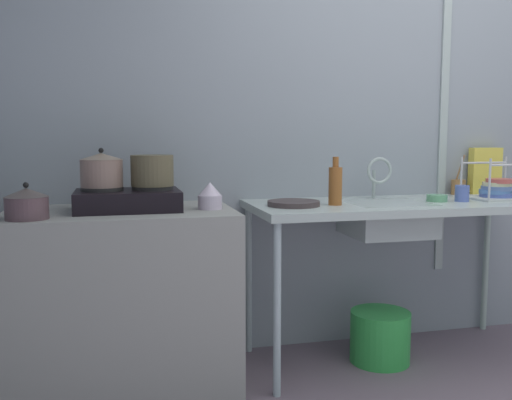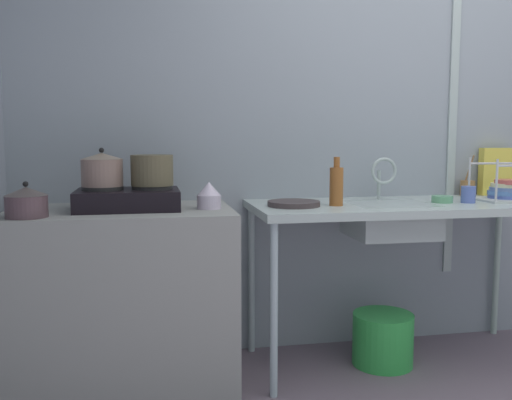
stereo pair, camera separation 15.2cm
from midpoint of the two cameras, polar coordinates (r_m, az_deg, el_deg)
wall_back at (r=3.46m, az=16.65°, el=8.17°), size 5.26×0.10×2.65m
wall_metal_strip at (r=3.53m, az=20.70°, el=10.13°), size 0.05×0.01×2.12m
counter_concrete at (r=2.80m, az=-11.91°, el=-9.70°), size 1.06×0.65×0.86m
counter_sink at (r=3.05m, az=16.16°, el=-1.39°), size 1.60×0.65×0.86m
stove at (r=2.71m, az=-11.36°, el=0.14°), size 0.48×0.35×0.11m
pot_on_left_burner at (r=2.70m, az=-13.88°, el=3.04°), size 0.20×0.20×0.18m
pot_on_right_burner at (r=2.70m, az=-8.97°, el=3.02°), size 0.20×0.20×0.15m
pot_beside_stove at (r=2.54m, az=-20.81°, el=-0.20°), size 0.18×0.18×0.16m
percolator at (r=2.68m, az=-3.20°, el=0.44°), size 0.12×0.12×0.13m
sink_basin at (r=3.01m, az=14.95°, el=-1.99°), size 0.42×0.38×0.17m
faucet at (r=3.14m, az=14.21°, el=2.69°), size 0.15×0.08×0.23m
frying_pan at (r=2.79m, az=5.44°, el=-0.37°), size 0.26×0.26×0.03m
dish_rack at (r=3.35m, az=25.32°, el=0.81°), size 0.31×0.27×0.23m
cup_by_rack at (r=3.15m, az=22.13°, el=0.52°), size 0.07×0.07×0.09m
small_bowl_on_drainboard at (r=3.12m, az=19.81°, el=0.08°), size 0.11×0.11×0.04m
bottle_by_sink at (r=2.84m, az=9.73°, el=1.48°), size 0.07×0.07×0.24m
cereal_box at (r=3.64m, az=24.38°, el=2.66°), size 0.20×0.06×0.28m
utensil_jar at (r=3.53m, az=21.93°, el=1.17°), size 0.08×0.08×0.24m
bucket_on_floor at (r=3.14m, az=14.21°, el=-13.60°), size 0.32×0.32×0.27m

